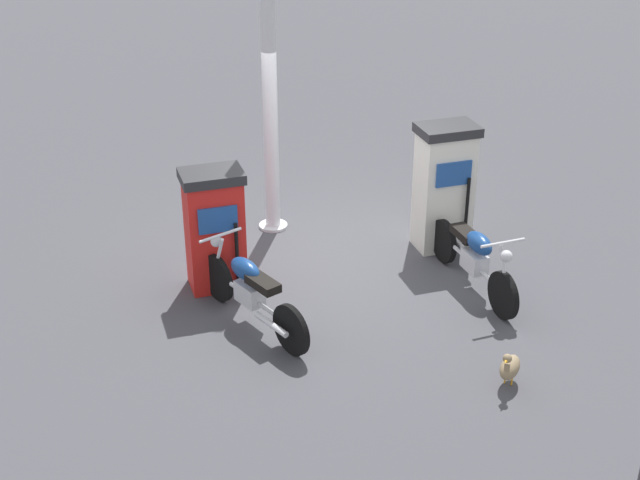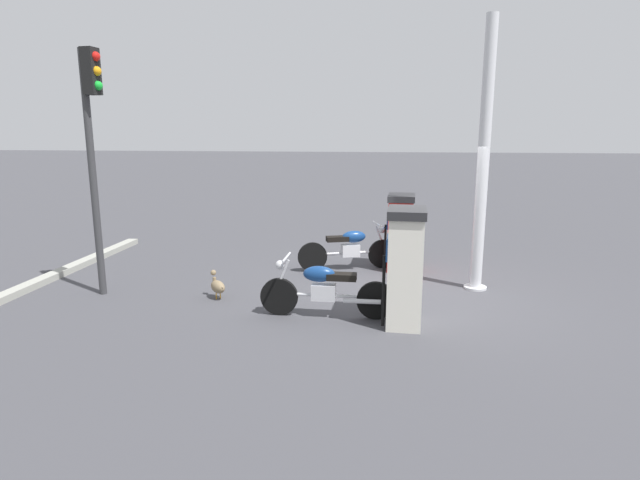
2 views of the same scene
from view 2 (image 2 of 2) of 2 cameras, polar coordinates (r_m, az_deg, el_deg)
The scene contains 9 objects.
ground_plane at distance 9.16m, azimuth 9.52°, elevation -5.72°, with size 120.00×120.00×0.00m, color #424247.
fuel_pump_near at distance 10.46m, azimuth 8.84°, elevation 0.89°, with size 0.60×0.76×1.52m.
fuel_pump_far at distance 7.44m, azimuth 9.37°, elevation -2.94°, with size 0.60×0.78×1.71m.
motorcycle_near_pump at distance 10.41m, azimuth 3.28°, elevation -0.84°, with size 1.96×0.81×0.93m.
motorcycle_far_pump at distance 7.77m, azimuth 0.53°, elevation -5.42°, with size 2.04×0.56×0.93m.
wandering_duck at distance 8.82m, azimuth -11.23°, elevation -4.98°, with size 0.39×0.40×0.46m.
roadside_traffic_light at distance 9.28m, azimuth -23.79°, elevation 10.85°, with size 0.39×0.26×4.04m.
canopy_support_pole at distance 9.28m, azimuth 17.56°, elevation 8.16°, with size 0.40×0.40×4.61m.
road_edge_kerb at distance 11.07m, azimuth -27.29°, elevation -3.51°, with size 0.25×6.31×0.12m.
Camera 2 is at (0.38, 8.73, 2.76)m, focal length 29.01 mm.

